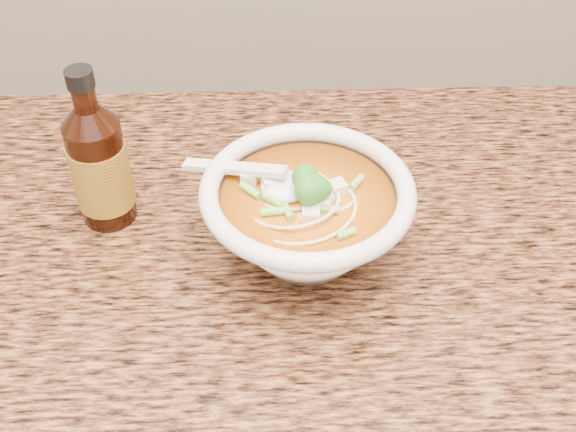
{
  "coord_description": "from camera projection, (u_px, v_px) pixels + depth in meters",
  "views": [
    {
      "loc": [
        -0.04,
        1.1,
        1.47
      ],
      "look_at": [
        -0.02,
        1.65,
        0.96
      ],
      "focal_mm": 45.0,
      "sensor_mm": 36.0,
      "label": 1
    }
  ],
  "objects": [
    {
      "name": "counter_slab",
      "position": [
        307.0,
        252.0,
        0.83
      ],
      "size": [
        4.0,
        0.68,
        0.04
      ],
      "primitive_type": "cube",
      "color": "brown",
      "rests_on": "cabinet"
    },
    {
      "name": "soup_bowl",
      "position": [
        307.0,
        219.0,
        0.76
      ],
      "size": [
        0.24,
        0.22,
        0.12
      ],
      "rotation": [
        0.0,
        0.0,
        0.21
      ],
      "color": "white",
      "rests_on": "counter_slab"
    },
    {
      "name": "hot_sauce_bottle",
      "position": [
        100.0,
        166.0,
        0.79
      ],
      "size": [
        0.08,
        0.08,
        0.19
      ],
      "rotation": [
        0.0,
        0.0,
        -0.33
      ],
      "color": "#361307",
      "rests_on": "counter_slab"
    }
  ]
}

